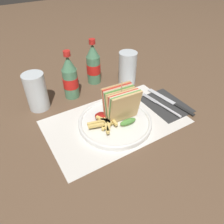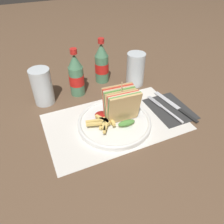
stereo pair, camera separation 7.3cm
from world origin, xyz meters
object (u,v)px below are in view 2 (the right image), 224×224
object	(u,v)px
club_sandwich	(121,106)
coke_bottle_far	(102,64)
glass_far	(43,89)
glass_near	(135,69)
plate_main	(114,122)
fork	(168,111)
coke_bottle_near	(76,76)
knife	(175,106)

from	to	relation	value
club_sandwich	coke_bottle_far	size ratio (longest dim) A/B	0.74
glass_far	coke_bottle_far	bearing A→B (deg)	12.86
glass_far	glass_near	bearing A→B (deg)	-3.15
plate_main	glass_near	world-z (taller)	glass_near
club_sandwich	glass_near	xyz separation A→B (m)	(0.17, 0.20, -0.00)
glass_near	fork	bearing A→B (deg)	-87.07
club_sandwich	fork	world-z (taller)	club_sandwich
fork	glass_far	size ratio (longest dim) A/B	1.33
plate_main	coke_bottle_far	distance (m)	0.31
coke_bottle_far	glass_near	world-z (taller)	coke_bottle_far
plate_main	fork	world-z (taller)	plate_main
coke_bottle_far	glass_near	bearing A→B (deg)	-34.04
glass_far	club_sandwich	bearing A→B (deg)	-46.26
coke_bottle_near	coke_bottle_far	bearing A→B (deg)	22.97
fork	glass_near	xyz separation A→B (m)	(-0.01, 0.23, 0.06)
knife	glass_near	xyz separation A→B (m)	(-0.06, 0.22, 0.06)
coke_bottle_near	club_sandwich	bearing A→B (deg)	-70.37
club_sandwich	coke_bottle_near	size ratio (longest dim) A/B	0.74
knife	coke_bottle_far	bearing A→B (deg)	113.17
club_sandwich	glass_far	xyz separation A→B (m)	(-0.22, 0.23, -0.01)
plate_main	coke_bottle_near	distance (m)	0.25
plate_main	glass_far	distance (m)	0.30
knife	coke_bottle_far	world-z (taller)	coke_bottle_far
glass_near	club_sandwich	bearing A→B (deg)	-128.91
club_sandwich	knife	xyz separation A→B (m)	(0.22, -0.01, -0.06)
fork	glass_far	world-z (taller)	glass_far
plate_main	fork	distance (m)	0.20
coke_bottle_near	coke_bottle_far	world-z (taller)	same
club_sandwich	fork	size ratio (longest dim) A/B	0.77
plate_main	fork	size ratio (longest dim) A/B	1.35
club_sandwich	knife	distance (m)	0.23
coke_bottle_near	plate_main	bearing A→B (deg)	-76.53
knife	coke_bottle_far	distance (m)	0.35
glass_far	knife	bearing A→B (deg)	-28.30
fork	glass_far	xyz separation A→B (m)	(-0.39, 0.25, 0.05)
club_sandwich	glass_near	bearing A→B (deg)	51.09
plate_main	glass_near	distance (m)	0.29
knife	glass_near	bearing A→B (deg)	97.19
plate_main	coke_bottle_near	bearing A→B (deg)	103.47
plate_main	glass_far	bearing A→B (deg)	129.61
coke_bottle_far	glass_near	xyz separation A→B (m)	(0.12, -0.08, -0.01)
club_sandwich	knife	bearing A→B (deg)	-2.65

